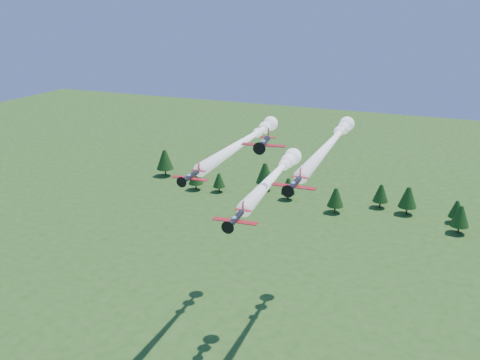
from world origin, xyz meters
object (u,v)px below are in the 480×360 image
at_px(plane_right, 332,142).
at_px(plane_lead, 276,174).
at_px(plane_left, 247,140).
at_px(plane_slot, 264,143).

bearing_deg(plane_right, plane_lead, -113.19).
distance_m(plane_lead, plane_left, 17.99).
xyz_separation_m(plane_left, plane_slot, (11.83, -20.73, 5.44)).
xyz_separation_m(plane_lead, plane_slot, (0.16, -7.30, 8.12)).
relative_size(plane_left, plane_right, 0.92).
distance_m(plane_lead, plane_slot, 10.92).
xyz_separation_m(plane_left, plane_right, (18.51, 4.10, 0.41)).
relative_size(plane_lead, plane_slot, 4.80).
distance_m(plane_lead, plane_right, 19.07).
height_order(plane_left, plane_slot, plane_slot).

